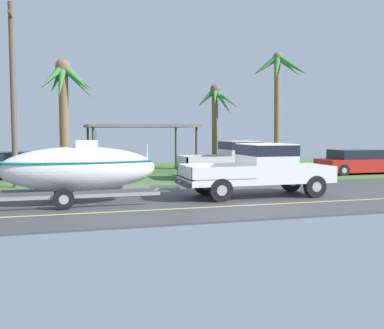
{
  "coord_description": "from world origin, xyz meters",
  "views": [
    {
      "loc": [
        -6.29,
        -15.28,
        2.4
      ],
      "look_at": [
        -1.85,
        0.04,
        1.22
      ],
      "focal_mm": 42.54,
      "sensor_mm": 36.0,
      "label": 1
    }
  ],
  "objects": [
    {
      "name": "utility_pole",
      "position": [
        -8.1,
        4.75,
        3.96
      ],
      "size": [
        0.24,
        1.8,
        7.61
      ],
      "color": "brown",
      "rests_on": "ground"
    },
    {
      "name": "palm_tree_near_left",
      "position": [
        -6.05,
        6.11,
        4.12
      ],
      "size": [
        2.66,
        2.85,
        5.63
      ],
      "color": "brown",
      "rests_on": "ground"
    },
    {
      "name": "parked_sedan_near",
      "position": [
        -8.87,
        8.73,
        0.67
      ],
      "size": [
        4.58,
        1.95,
        1.38
      ],
      "color": "black",
      "rests_on": "ground"
    },
    {
      "name": "pickup_truck_towing",
      "position": [
        0.97,
        0.03,
        1.07
      ],
      "size": [
        5.72,
        2.06,
        1.94
      ],
      "color": "silver",
      "rests_on": "ground"
    },
    {
      "name": "palm_tree_mid",
      "position": [
        2.76,
        10.74,
        3.75
      ],
      "size": [
        2.95,
        2.49,
        5.2
      ],
      "color": "brown",
      "rests_on": "ground"
    },
    {
      "name": "parked_sedan_far",
      "position": [
        9.42,
        6.18,
        0.67
      ],
      "size": [
        4.44,
        1.91,
        1.38
      ],
      "color": "#B21E19",
      "rests_on": "ground"
    },
    {
      "name": "parked_pickup_background",
      "position": [
        2.31,
        5.91,
        1.05
      ],
      "size": [
        5.55,
        2.05,
        1.91
      ],
      "color": "silver",
      "rests_on": "ground"
    },
    {
      "name": "carport_awning",
      "position": [
        -1.85,
        11.16,
        2.62
      ],
      "size": [
        6.11,
        5.16,
        2.76
      ],
      "color": "#4C4238",
      "rests_on": "ground"
    },
    {
      "name": "palm_tree_near_right",
      "position": [
        5.58,
        8.26,
        5.21
      ],
      "size": [
        3.07,
        3.25,
        6.85
      ],
      "color": "brown",
      "rests_on": "ground"
    },
    {
      "name": "ground",
      "position": [
        0.0,
        8.38,
        -0.01
      ],
      "size": [
        36.0,
        22.0,
        0.11
      ],
      "color": "#424247"
    },
    {
      "name": "boat_on_trailer",
      "position": [
        -5.74,
        0.03,
        1.17
      ],
      "size": [
        6.24,
        2.23,
        2.43
      ],
      "color": "gray",
      "rests_on": "ground"
    }
  ]
}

